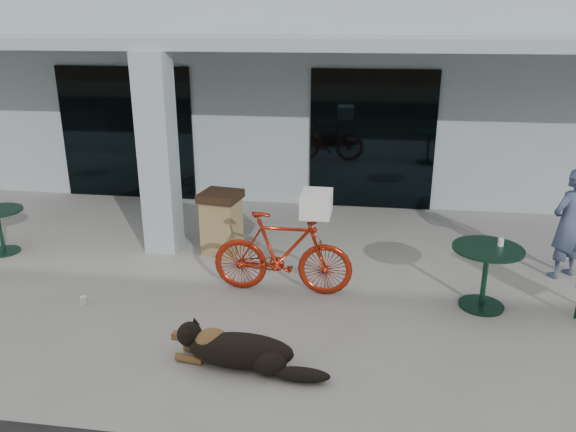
% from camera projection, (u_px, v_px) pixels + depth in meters
% --- Properties ---
extents(ground, '(80.00, 80.00, 0.00)m').
position_uv_depth(ground, '(217.00, 325.00, 6.89)').
color(ground, '#A8A69E').
rests_on(ground, ground).
extents(building, '(22.00, 7.00, 4.50)m').
position_uv_depth(building, '(302.00, 75.00, 14.10)').
color(building, '#A3B2B9').
rests_on(building, ground).
extents(storefront_glass_left, '(2.80, 0.06, 2.70)m').
position_uv_depth(storefront_glass_left, '(127.00, 133.00, 11.54)').
color(storefront_glass_left, black).
rests_on(storefront_glass_left, ground).
extents(storefront_glass_right, '(2.40, 0.06, 2.70)m').
position_uv_depth(storefront_glass_right, '(372.00, 140.00, 10.86)').
color(storefront_glass_right, black).
rests_on(storefront_glass_right, ground).
extents(column, '(0.50, 0.50, 3.12)m').
position_uv_depth(column, '(158.00, 155.00, 8.74)').
color(column, '#A3B2B9').
rests_on(column, ground).
extents(overhang, '(22.00, 2.80, 0.18)m').
position_uv_depth(overhang, '(267.00, 42.00, 9.21)').
color(overhang, '#A3B2B9').
rests_on(overhang, column).
extents(bicycle, '(1.91, 0.56, 1.14)m').
position_uv_depth(bicycle, '(282.00, 253.00, 7.57)').
color(bicycle, maroon).
rests_on(bicycle, ground).
extents(laundry_basket, '(0.39, 0.52, 0.31)m').
position_uv_depth(laundry_basket, '(316.00, 204.00, 7.27)').
color(laundry_basket, white).
rests_on(laundry_basket, bicycle).
extents(dog, '(1.37, 0.61, 0.44)m').
position_uv_depth(dog, '(241.00, 349.00, 5.99)').
color(dog, black).
rests_on(dog, ground).
extents(cup_near_dog, '(0.10, 0.10, 0.11)m').
position_uv_depth(cup_near_dog, '(83.00, 300.00, 7.39)').
color(cup_near_dog, white).
rests_on(cup_near_dog, ground).
extents(cafe_table_near, '(0.85, 0.85, 0.72)m').
position_uv_depth(cafe_table_near, '(0.00, 231.00, 8.95)').
color(cafe_table_near, '#113323').
rests_on(cafe_table_near, ground).
extents(cafe_table_far, '(1.00, 1.00, 0.83)m').
position_uv_depth(cafe_table_far, '(484.00, 278.00, 7.20)').
color(cafe_table_far, '#113323').
rests_on(cafe_table_far, ground).
extents(person, '(0.71, 0.65, 1.62)m').
position_uv_depth(person, '(569.00, 224.00, 7.96)').
color(person, '#424E6F').
rests_on(person, ground).
extents(cup_on_table, '(0.08, 0.08, 0.10)m').
position_uv_depth(cup_on_table, '(501.00, 242.00, 7.10)').
color(cup_on_table, white).
rests_on(cup_on_table, cafe_table_far).
extents(trash_receptacle, '(0.68, 0.68, 1.01)m').
position_uv_depth(trash_receptacle, '(222.00, 222.00, 8.93)').
color(trash_receptacle, '#937A4C').
rests_on(trash_receptacle, ground).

